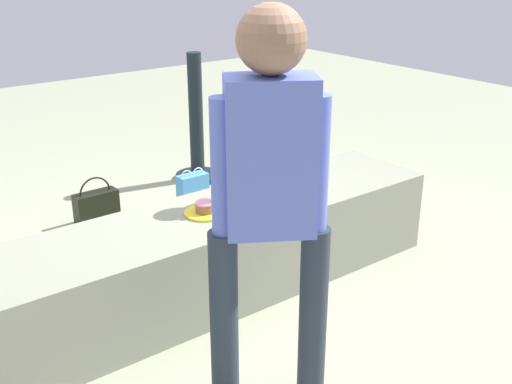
# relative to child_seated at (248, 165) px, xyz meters

# --- Properties ---
(ground_plane) EXTENTS (12.00, 12.00, 0.00)m
(ground_plane) POSITION_rel_child_seated_xyz_m (-0.18, 0.01, -0.69)
(ground_plane) COLOR #9BA083
(concrete_ledge) EXTENTS (2.58, 0.60, 0.48)m
(concrete_ledge) POSITION_rel_child_seated_xyz_m (-0.18, 0.01, -0.45)
(concrete_ledge) COLOR gray
(concrete_ledge) RESTS_ON ground_plane
(child_seated) EXTENTS (0.28, 0.33, 0.48)m
(child_seated) POSITION_rel_child_seated_xyz_m (0.00, 0.00, 0.00)
(child_seated) COLOR #142B40
(child_seated) RESTS_ON concrete_ledge
(adult_standing) EXTENTS (0.42, 0.34, 1.60)m
(adult_standing) POSITION_rel_child_seated_xyz_m (-0.51, -0.82, 0.27)
(adult_standing) COLOR #262F3C
(adult_standing) RESTS_ON ground_plane
(cake_plate) EXTENTS (0.22, 0.22, 0.07)m
(cake_plate) POSITION_rel_child_seated_xyz_m (-0.26, 0.02, -0.19)
(cake_plate) COLOR yellow
(cake_plate) RESTS_ON concrete_ledge
(gift_bag) EXTENTS (0.21, 0.10, 0.33)m
(gift_bag) POSITION_rel_child_seated_xyz_m (0.26, 1.00, -0.54)
(gift_bag) COLOR #4C99E0
(gift_bag) RESTS_ON ground_plane
(railing_post) EXTENTS (0.36, 0.36, 1.01)m
(railing_post) POSITION_rel_child_seated_xyz_m (0.66, 1.57, -0.32)
(railing_post) COLOR black
(railing_post) RESTS_ON ground_plane
(water_bottle_near_gift) EXTENTS (0.07, 0.07, 0.22)m
(water_bottle_near_gift) POSITION_rel_child_seated_xyz_m (-0.56, 0.49, -0.59)
(water_bottle_near_gift) COLOR silver
(water_bottle_near_gift) RESTS_ON ground_plane
(party_cup_red) EXTENTS (0.08, 0.08, 0.10)m
(party_cup_red) POSITION_rel_child_seated_xyz_m (-0.12, 0.74, -0.64)
(party_cup_red) COLOR red
(party_cup_red) RESTS_ON ground_plane
(handbag_black_leather) EXTENTS (0.29, 0.11, 0.33)m
(handbag_black_leather) POSITION_rel_child_seated_xyz_m (-0.34, 1.27, -0.57)
(handbag_black_leather) COLOR black
(handbag_black_leather) RESTS_ON ground_plane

